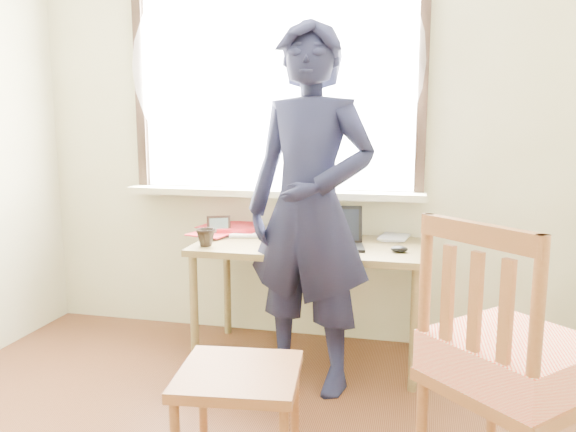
% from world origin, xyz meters
% --- Properties ---
extents(room_shell, '(3.52, 4.02, 2.61)m').
position_xyz_m(room_shell, '(-0.02, 0.20, 1.64)').
color(room_shell, beige).
rests_on(room_shell, ground).
extents(desk, '(1.27, 0.64, 0.68)m').
position_xyz_m(desk, '(0.09, 1.63, 0.61)').
color(desk, brown).
rests_on(desk, ground).
extents(laptop, '(0.35, 0.31, 0.21)m').
position_xyz_m(laptop, '(0.24, 1.60, 0.73)').
color(laptop, black).
rests_on(laptop, desk).
extents(mug_white, '(0.17, 0.17, 0.10)m').
position_xyz_m(mug_white, '(0.02, 1.79, 0.73)').
color(mug_white, white).
rests_on(mug_white, desk).
extents(mug_dark, '(0.14, 0.14, 0.10)m').
position_xyz_m(mug_dark, '(-0.45, 1.44, 0.73)').
color(mug_dark, black).
rests_on(mug_dark, desk).
extents(mouse, '(0.09, 0.06, 0.04)m').
position_xyz_m(mouse, '(0.59, 1.53, 0.70)').
color(mouse, black).
rests_on(mouse, desk).
extents(desk_clutter, '(0.83, 0.49, 0.04)m').
position_xyz_m(desk_clutter, '(-0.24, 1.86, 0.70)').
color(desk_clutter, '#3A83BE').
rests_on(desk_clutter, desk).
extents(book_a, '(0.33, 0.34, 0.03)m').
position_xyz_m(book_a, '(-0.23, 1.87, 0.69)').
color(book_a, white).
rests_on(book_a, desk).
extents(book_b, '(0.19, 0.24, 0.02)m').
position_xyz_m(book_b, '(0.47, 1.89, 0.69)').
color(book_b, white).
rests_on(book_b, desk).
extents(picture_frame, '(0.13, 0.07, 0.11)m').
position_xyz_m(picture_frame, '(-0.48, 1.73, 0.74)').
color(picture_frame, black).
rests_on(picture_frame, desk).
extents(work_chair, '(0.49, 0.47, 0.45)m').
position_xyz_m(work_chair, '(0.06, 0.46, 0.38)').
color(work_chair, brown).
rests_on(work_chair, ground).
extents(side_chair, '(0.67, 0.67, 1.05)m').
position_xyz_m(side_chair, '(1.00, 0.51, 0.55)').
color(side_chair, brown).
rests_on(side_chair, ground).
extents(person, '(0.76, 0.59, 1.84)m').
position_xyz_m(person, '(0.15, 1.33, 0.92)').
color(person, black).
rests_on(person, ground).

